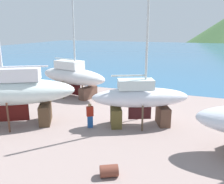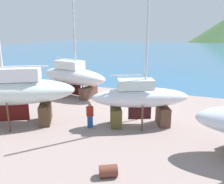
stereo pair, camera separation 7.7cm
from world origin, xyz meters
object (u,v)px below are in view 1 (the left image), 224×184
Objects in this scene: sailboat_mid_port at (12,92)px; sailboat_large_starboard at (72,76)px; barrel_tipped_left at (109,171)px; worker at (90,115)px; sailboat_far_slipway at (140,98)px.

sailboat_mid_port is 7.80m from sailboat_large_starboard.
sailboat_mid_port is 9.07m from barrel_tipped_left.
worker reaches higher than barrel_tipped_left.
sailboat_large_starboard is (-7.93, 4.92, 0.03)m from sailboat_far_slipway.
worker is 5.58m from barrel_tipped_left.
sailboat_far_slipway reaches higher than barrel_tipped_left.
sailboat_mid_port is at bearing 158.36° from barrel_tipped_left.
sailboat_large_starboard reaches higher than barrel_tipped_left.
sailboat_far_slipway reaches higher than worker.
sailboat_mid_port is 16.15× the size of barrel_tipped_left.
barrel_tipped_left is at bearing -2.90° from worker.
worker is (4.99, -6.47, -1.06)m from sailboat_large_starboard.
sailboat_far_slipway is 9.33m from sailboat_large_starboard.
sailboat_mid_port is 1.22× the size of sailboat_far_slipway.
barrel_tipped_left is at bearing -40.64° from sailboat_large_starboard.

